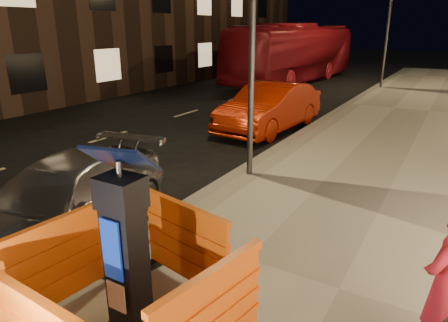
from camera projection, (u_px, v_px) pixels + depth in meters
The scene contains 12 objects.
ground_plane at pixel (148, 236), 6.28m from camera, with size 120.00×120.00×0.00m, color black.
sidewalk at pixel (339, 294), 4.81m from camera, with size 6.00×60.00×0.15m, color gray.
kerb at pixel (148, 232), 6.26m from camera, with size 0.30×60.00×0.15m, color slate.
parking_kiosk at pixel (126, 251), 3.79m from camera, with size 0.61×0.61×1.92m, color black.
barrier_back at pixel (186, 246), 4.70m from camera, with size 1.37×0.57×1.07m, color #E2560E.
barrier_kerbside at pixel (65, 262), 4.38m from camera, with size 1.37×0.57×1.07m, color #E2560E.
car_silver at pixel (68, 235), 6.32m from camera, with size 1.68×4.13×1.20m, color #ABABB0.
car_red at pixel (269, 130), 12.74m from camera, with size 1.56×4.49×1.48m, color #941904.
bus_doubledecker at pixel (293, 82), 24.04m from camera, with size 2.79×11.93×3.32m, color maroon.
man at pixel (447, 286), 3.52m from camera, with size 0.59×0.39×1.63m, color #A61929.
street_lamp_mid at pixel (252, 26), 7.60m from camera, with size 0.12×0.12×6.00m, color #3F3F44.
street_lamp_far at pixel (388, 26), 19.84m from camera, with size 0.12×0.12×6.00m, color #3F3F44.
Camera 1 is at (3.87, -4.19, 3.13)m, focal length 32.00 mm.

